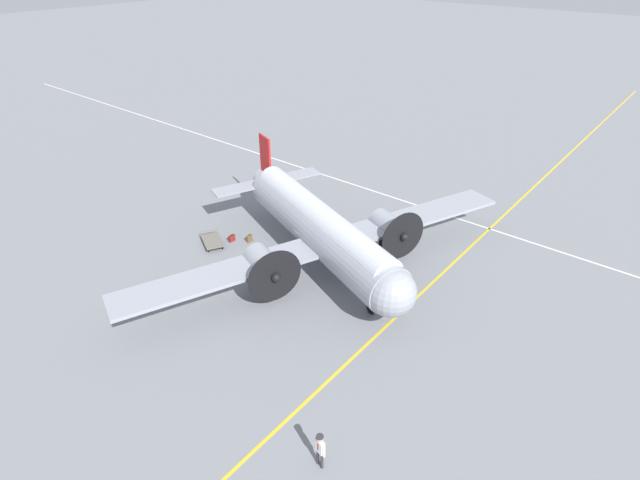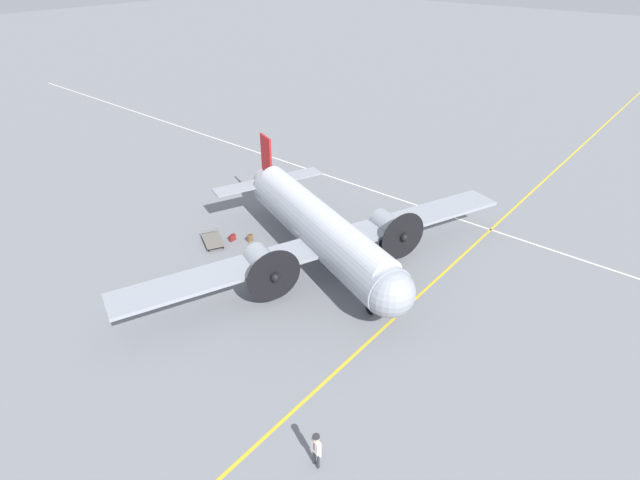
% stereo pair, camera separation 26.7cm
% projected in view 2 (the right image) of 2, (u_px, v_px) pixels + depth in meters
% --- Properties ---
extents(ground_plane, '(300.00, 300.00, 0.00)m').
position_uv_depth(ground_plane, '(320.00, 264.00, 31.33)').
color(ground_plane, slate).
extents(apron_line_eastwest, '(120.00, 0.16, 0.01)m').
position_uv_depth(apron_line_eastwest, '(409.00, 305.00, 27.78)').
color(apron_line_eastwest, gold).
rests_on(apron_line_eastwest, ground_plane).
extents(apron_line_northsouth, '(0.16, 120.00, 0.01)m').
position_uv_depth(apron_line_northsouth, '(411.00, 203.00, 38.60)').
color(apron_line_northsouth, silver).
rests_on(apron_line_northsouth, ground_plane).
extents(airliner_main, '(24.25, 17.04, 6.00)m').
position_uv_depth(airliner_main, '(324.00, 231.00, 29.66)').
color(airliner_main, '#9399A3').
rests_on(airliner_main, ground_plane).
extents(crew_foreground, '(0.34, 0.57, 1.72)m').
position_uv_depth(crew_foreground, '(316.00, 447.00, 18.72)').
color(crew_foreground, '#2D2D33').
rests_on(crew_foreground, ground_plane).
extents(suitcase_near_door, '(0.39, 0.15, 0.55)m').
position_uv_depth(suitcase_near_door, '(250.00, 238.00, 33.55)').
color(suitcase_near_door, brown).
rests_on(suitcase_near_door, ground_plane).
extents(suitcase_upright_spare, '(0.47, 0.18, 0.49)m').
position_uv_depth(suitcase_upright_spare, '(232.00, 238.00, 33.65)').
color(suitcase_upright_spare, maroon).
rests_on(suitcase_upright_spare, ground_plane).
extents(baggage_cart, '(2.01, 2.41, 0.56)m').
position_uv_depth(baggage_cart, '(213.00, 240.00, 33.27)').
color(baggage_cart, '#6B665B').
rests_on(baggage_cart, ground_plane).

